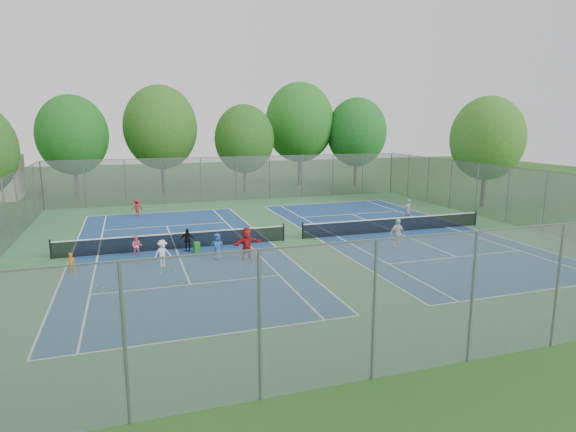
% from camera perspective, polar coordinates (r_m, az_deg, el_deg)
% --- Properties ---
extents(ground, '(120.00, 120.00, 0.00)m').
position_cam_1_polar(ground, '(29.32, 0.62, -2.85)').
color(ground, '#204B17').
rests_on(ground, ground).
extents(court_pad, '(32.00, 32.00, 0.01)m').
position_cam_1_polar(court_pad, '(29.32, 0.62, -2.84)').
color(court_pad, '#30673B').
rests_on(court_pad, ground).
extents(court_left, '(10.97, 23.77, 0.01)m').
position_cam_1_polar(court_left, '(27.90, -13.14, -3.83)').
color(court_left, navy).
rests_on(court_left, court_pad).
extents(court_right, '(10.97, 23.77, 0.01)m').
position_cam_1_polar(court_right, '(32.22, 12.48, -1.81)').
color(court_right, navy).
rests_on(court_right, court_pad).
extents(net_left, '(12.87, 0.10, 0.91)m').
position_cam_1_polar(net_left, '(27.79, -13.18, -2.95)').
color(net_left, black).
rests_on(net_left, ground).
extents(net_right, '(12.87, 0.10, 0.91)m').
position_cam_1_polar(net_right, '(32.13, 12.51, -1.05)').
color(net_right, black).
rests_on(net_right, ground).
extents(fence_north, '(32.00, 0.10, 4.00)m').
position_cam_1_polar(fence_north, '(44.19, -6.16, 4.42)').
color(fence_north, gray).
rests_on(fence_north, ground).
extents(fence_south, '(32.00, 0.10, 4.00)m').
position_cam_1_polar(fence_south, '(15.17, 20.97, -9.07)').
color(fence_south, gray).
rests_on(fence_south, ground).
extents(fence_east, '(0.10, 32.00, 4.00)m').
position_cam_1_polar(fence_east, '(37.26, 24.60, 2.26)').
color(fence_east, gray).
rests_on(fence_east, ground).
extents(tree_nw, '(6.40, 6.40, 9.58)m').
position_cam_1_polar(tree_nw, '(49.15, -24.19, 8.74)').
color(tree_nw, '#443326').
rests_on(tree_nw, ground).
extents(tree_nl, '(7.20, 7.20, 10.69)m').
position_cam_1_polar(tree_nl, '(50.02, -14.86, 10.10)').
color(tree_nl, '#443326').
rests_on(tree_nl, ground).
extents(tree_nc, '(6.00, 6.00, 8.85)m').
position_cam_1_polar(tree_nc, '(49.25, -5.20, 9.07)').
color(tree_nc, '#443326').
rests_on(tree_nc, ground).
extents(tree_nr, '(7.60, 7.60, 11.42)m').
position_cam_1_polar(tree_nr, '(54.09, 1.39, 11.03)').
color(tree_nr, '#443326').
rests_on(tree_nr, ground).
extents(tree_ne, '(6.60, 6.60, 9.77)m').
position_cam_1_polar(tree_ne, '(54.61, 8.13, 9.79)').
color(tree_ne, '#443326').
rests_on(tree_ne, ground).
extents(tree_side_e, '(6.00, 6.00, 9.20)m').
position_cam_1_polar(tree_side_e, '(43.41, 22.53, 8.49)').
color(tree_side_e, '#443326').
rests_on(tree_side_e, ground).
extents(ball_crate, '(0.41, 0.41, 0.27)m').
position_cam_1_polar(ball_crate, '(26.56, -14.86, -4.39)').
color(ball_crate, '#1937BB').
rests_on(ball_crate, ground).
extents(ball_hopper, '(0.36, 0.36, 0.61)m').
position_cam_1_polar(ball_hopper, '(26.81, -10.77, -3.70)').
color(ball_hopper, '#258828').
rests_on(ball_hopper, ground).
extents(student_a, '(0.43, 0.31, 1.11)m').
position_cam_1_polar(student_a, '(24.54, -24.28, -5.27)').
color(student_a, '#C16712').
rests_on(student_a, ground).
extents(student_b, '(0.60, 0.50, 1.12)m').
position_cam_1_polar(student_b, '(26.88, -17.48, -3.42)').
color(student_b, '#FB6187').
rests_on(student_b, ground).
extents(student_c, '(1.00, 0.78, 1.36)m').
position_cam_1_polar(student_c, '(24.57, -14.65, -4.31)').
color(student_c, silver).
rests_on(student_c, ground).
extents(student_d, '(0.81, 0.49, 1.29)m').
position_cam_1_polar(student_d, '(27.22, -11.85, -2.77)').
color(student_d, black).
rests_on(student_d, ground).
extents(student_e, '(0.78, 0.61, 1.42)m').
position_cam_1_polar(student_e, '(25.15, -8.39, -3.65)').
color(student_e, '#2A529C').
rests_on(student_e, ground).
extents(student_f, '(1.68, 0.86, 1.74)m').
position_cam_1_polar(student_f, '(24.96, -4.90, -3.30)').
color(student_f, '#AD181B').
rests_on(student_f, ground).
extents(child_far_baseline, '(0.94, 0.68, 1.31)m').
position_cam_1_polar(child_far_baseline, '(38.34, -17.48, 0.94)').
color(child_far_baseline, maroon).
rests_on(child_far_baseline, ground).
extents(instructor, '(0.63, 0.46, 1.61)m').
position_cam_1_polar(instructor, '(35.77, 13.99, 0.67)').
color(instructor, gray).
rests_on(instructor, ground).
extents(teen_court_b, '(1.07, 0.57, 1.73)m').
position_cam_1_polar(teen_court_b, '(27.77, 12.81, -2.07)').
color(teen_court_b, silver).
rests_on(teen_court_b, ground).
extents(tennis_ball_0, '(0.07, 0.07, 0.07)m').
position_cam_1_polar(tennis_ball_0, '(26.42, -6.87, -4.40)').
color(tennis_ball_0, '#DBF037').
rests_on(tennis_ball_0, ground).
extents(tennis_ball_1, '(0.07, 0.07, 0.07)m').
position_cam_1_polar(tennis_ball_1, '(27.11, -3.95, -3.95)').
color(tennis_ball_1, '#C2DE33').
rests_on(tennis_ball_1, ground).
extents(tennis_ball_2, '(0.07, 0.07, 0.07)m').
position_cam_1_polar(tennis_ball_2, '(22.75, -21.76, -7.69)').
color(tennis_ball_2, '#CBDB33').
rests_on(tennis_ball_2, ground).
extents(tennis_ball_3, '(0.07, 0.07, 0.07)m').
position_cam_1_polar(tennis_ball_3, '(25.93, -17.80, -5.16)').
color(tennis_ball_3, '#ACCD2F').
rests_on(tennis_ball_3, ground).
extents(tennis_ball_4, '(0.07, 0.07, 0.07)m').
position_cam_1_polar(tennis_ball_4, '(25.86, -5.09, -4.71)').
color(tennis_ball_4, '#C0E735').
rests_on(tennis_ball_4, ground).
extents(tennis_ball_5, '(0.07, 0.07, 0.07)m').
position_cam_1_polar(tennis_ball_5, '(23.59, -14.86, -6.60)').
color(tennis_ball_5, '#F0F539').
rests_on(tennis_ball_5, ground).
extents(tennis_ball_6, '(0.07, 0.07, 0.07)m').
position_cam_1_polar(tennis_ball_6, '(25.01, -15.39, -5.62)').
color(tennis_ball_6, '#AFC22D').
rests_on(tennis_ball_6, ground).
extents(tennis_ball_7, '(0.07, 0.07, 0.07)m').
position_cam_1_polar(tennis_ball_7, '(22.30, -21.12, -8.01)').
color(tennis_ball_7, '#BACD2F').
rests_on(tennis_ball_7, ground).
extents(tennis_ball_8, '(0.07, 0.07, 0.07)m').
position_cam_1_polar(tennis_ball_8, '(24.14, -5.65, -5.87)').
color(tennis_ball_8, '#ADC72E').
rests_on(tennis_ball_8, ground).
extents(tennis_ball_9, '(0.07, 0.07, 0.07)m').
position_cam_1_polar(tennis_ball_9, '(23.77, -3.67, -6.11)').
color(tennis_ball_9, '#C3DA32').
rests_on(tennis_ball_9, ground).
extents(tennis_ball_10, '(0.07, 0.07, 0.07)m').
position_cam_1_polar(tennis_ball_10, '(23.77, -13.19, -6.39)').
color(tennis_ball_10, '#CAD932').
rests_on(tennis_ball_10, ground).
extents(tennis_ball_11, '(0.07, 0.07, 0.07)m').
position_cam_1_polar(tennis_ball_11, '(24.85, -8.56, -5.45)').
color(tennis_ball_11, gold).
rests_on(tennis_ball_11, ground).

